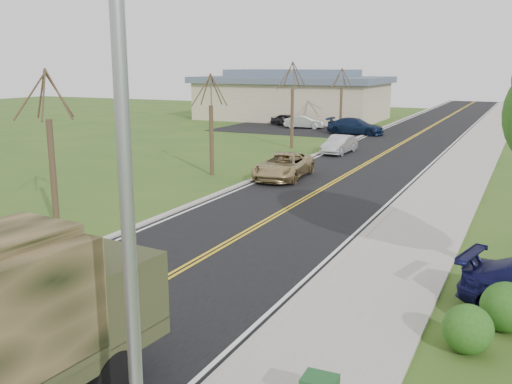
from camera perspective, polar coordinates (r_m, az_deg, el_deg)
The scene contains 15 objects.
road at distance 47.22m, azimuth 14.32°, elevation 4.70°, with size 8.00×120.00×0.01m, color black.
curb_right at distance 46.57m, azimuth 19.33°, elevation 4.34°, with size 0.30×120.00×0.12m, color #9E998E.
sidewalk_right at distance 46.40m, azimuth 21.47°, elevation 4.13°, with size 3.20×120.00×0.10m, color #9E998E.
curb_left at distance 48.21m, azimuth 9.47°, elevation 5.12°, with size 0.30×120.00×0.10m, color #9E998E.
street_light at distance 7.19m, azimuth -13.36°, elevation -1.94°, with size 1.65×0.22×8.00m.
bare_tree_a at distance 23.07m, azimuth -19.73°, elevation 2.97°, with size 1.93×2.26×6.08m.
bare_tree_b at distance 32.53m, azimuth -4.49°, elevation 6.01°, with size 1.83×2.14×5.73m.
bare_tree_c at distance 43.23m, azimuth 3.64°, elevation 8.06°, with size 2.04×2.39×6.42m.
bare_tree_d at distance 54.51m, azimuth 8.50°, elevation 8.65°, with size 1.88×2.20×5.91m.
commercial_building at distance 66.92m, azimuth 3.69°, elevation 9.59°, with size 25.50×21.50×5.65m.
suv_champagne at distance 31.66m, azimuth 2.76°, elevation 2.62°, with size 2.35×5.09×1.41m, color tan.
sedan_silver at distance 41.06m, azimuth 8.34°, elevation 4.72°, with size 1.36×3.91×1.29m, color silver.
lot_car_dark at distance 59.60m, azimuth 3.16°, elevation 7.21°, with size 1.41×3.50×1.19m, color black.
lot_car_silver at distance 57.05m, azimuth 4.84°, elevation 6.99°, with size 1.36×3.91×1.29m, color silver.
lot_car_navy at distance 52.66m, azimuth 9.92°, elevation 6.49°, with size 2.09×5.13×1.49m, color #0F1C39.
Camera 1 is at (9.36, -5.86, 6.20)m, focal length 40.00 mm.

